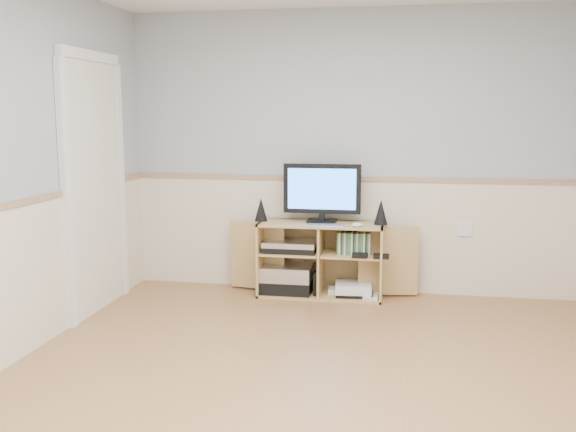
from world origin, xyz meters
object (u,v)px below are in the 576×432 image
at_px(media_cabinet, 322,257).
at_px(keyboard, 326,225).
at_px(monitor, 322,191).
at_px(game_consoles, 352,289).

distance_m(media_cabinet, keyboard, 0.38).
distance_m(monitor, game_consoles, 0.91).
height_order(media_cabinet, game_consoles, media_cabinet).
distance_m(keyboard, game_consoles, 0.64).
xyz_separation_m(monitor, game_consoles, (0.28, -0.06, -0.86)).
bearing_deg(keyboard, media_cabinet, 102.49).
xyz_separation_m(media_cabinet, keyboard, (0.06, -0.19, 0.32)).
relative_size(media_cabinet, keyboard, 5.78).
bearing_deg(monitor, media_cabinet, 90.00).
height_order(monitor, keyboard, monitor).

